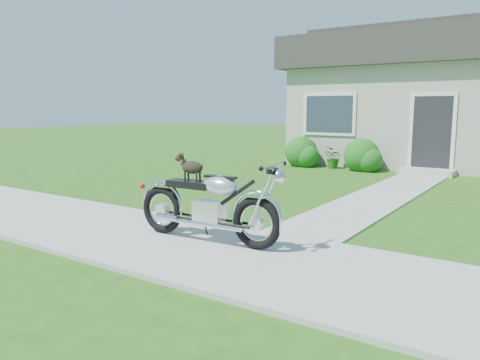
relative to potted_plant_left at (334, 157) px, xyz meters
name	(u,v)px	position (x,y,z in m)	size (l,w,h in m)	color
ground	(382,287)	(4.13, -8.55, -0.32)	(80.00, 80.00, 0.00)	#235114
sidewalk	(382,285)	(4.13, -8.55, -0.30)	(24.00, 2.20, 0.04)	#9E9B93
walkway	(385,195)	(2.63, -3.55, -0.31)	(1.20, 8.00, 0.03)	#9E9B93
potted_plant_left	(334,157)	(0.00, 0.00, 0.00)	(0.58, 0.51, 0.65)	#235C18
motorcycle_with_dog	(209,204)	(1.78, -8.33, 0.22)	(2.22, 0.60, 1.13)	black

